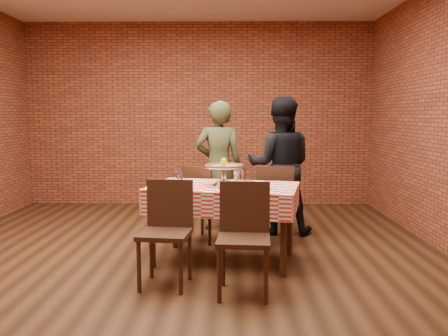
{
  "coord_description": "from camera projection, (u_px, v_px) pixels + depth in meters",
  "views": [
    {
      "loc": [
        0.51,
        -4.52,
        1.44
      ],
      "look_at": [
        0.45,
        0.12,
        0.92
      ],
      "focal_mm": 37.45,
      "sensor_mm": 36.0,
      "label": 1
    }
  ],
  "objects": [
    {
      "name": "diner_black",
      "position": [
        280.0,
        166.0,
        5.68
      ],
      "size": [
        0.87,
        0.71,
        1.66
      ],
      "primitive_type": "imported",
      "rotation": [
        0.0,
        0.0,
        3.03
      ],
      "color": "black",
      "rests_on": "ground"
    },
    {
      "name": "sweetener_packet_b",
      "position": [
        290.0,
        190.0,
        4.29
      ],
      "size": [
        0.06,
        0.06,
        0.0
      ],
      "primitive_type": "cube",
      "rotation": [
        0.0,
        0.0,
        -0.8
      ],
      "color": "white",
      "rests_on": "tablecloth"
    },
    {
      "name": "water_glass_left",
      "position": [
        179.0,
        180.0,
        4.52
      ],
      "size": [
        0.09,
        0.09,
        0.13
      ],
      "primitive_type": "cylinder",
      "rotation": [
        0.0,
        0.0,
        -0.2
      ],
      "color": "white",
      "rests_on": "tablecloth"
    },
    {
      "name": "lemon",
      "position": [
        224.0,
        162.0,
        4.56
      ],
      "size": [
        0.09,
        0.09,
        0.08
      ],
      "primitive_type": "ellipsoid",
      "rotation": [
        0.0,
        0.0,
        -0.48
      ],
      "color": "yellow",
      "rests_on": "pizza"
    },
    {
      "name": "sweetener_packet_a",
      "position": [
        281.0,
        190.0,
        4.28
      ],
      "size": [
        0.06,
        0.04,
        0.0
      ],
      "primitive_type": "cube",
      "rotation": [
        0.0,
        0.0,
        -0.19
      ],
      "color": "white",
      "rests_on": "tablecloth"
    },
    {
      "name": "diner_olive",
      "position": [
        219.0,
        166.0,
        5.88
      ],
      "size": [
        0.61,
        0.41,
        1.62
      ],
      "primitive_type": "imported",
      "rotation": [
        0.0,
        0.0,
        3.18
      ],
      "color": "#464B2A",
      "rests_on": "ground"
    },
    {
      "name": "chair_near_right",
      "position": [
        244.0,
        240.0,
        3.72
      ],
      "size": [
        0.45,
        0.45,
        0.9
      ],
      "primitive_type": null,
      "rotation": [
        0.0,
        0.0,
        -0.07
      ],
      "color": "#422617",
      "rests_on": "ground"
    },
    {
      "name": "tablecloth",
      "position": [
        224.0,
        198.0,
        4.58
      ],
      "size": [
        1.58,
        1.14,
        0.24
      ],
      "primitive_type": null,
      "rotation": [
        0.0,
        0.0,
        -0.2
      ],
      "color": "red",
      "rests_on": "table"
    },
    {
      "name": "pizza",
      "position": [
        224.0,
        167.0,
        4.56
      ],
      "size": [
        0.51,
        0.51,
        0.03
      ],
      "primitive_type": "cylinder",
      "rotation": [
        0.0,
        0.0,
        -0.48
      ],
      "color": "#CCBA8F",
      "rests_on": "pizza_stand"
    },
    {
      "name": "chair_far_left",
      "position": [
        206.0,
        203.0,
        5.37
      ],
      "size": [
        0.55,
        0.55,
        0.88
      ],
      "primitive_type": null,
      "rotation": [
        0.0,
        0.0,
        2.59
      ],
      "color": "#422617",
      "rests_on": "ground"
    },
    {
      "name": "back_wall",
      "position": [
        199.0,
        115.0,
        7.48
      ],
      "size": [
        5.5,
        0.0,
        5.5
      ],
      "primitive_type": "plane",
      "rotation": [
        1.57,
        0.0,
        0.0
      ],
      "color": "brown",
      "rests_on": "ground"
    },
    {
      "name": "side_plate",
      "position": [
        267.0,
        188.0,
        4.36
      ],
      "size": [
        0.2,
        0.2,
        0.01
      ],
      "primitive_type": "cylinder",
      "rotation": [
        0.0,
        0.0,
        -0.2
      ],
      "color": "white",
      "rests_on": "tablecloth"
    },
    {
      "name": "chair_far_right",
      "position": [
        275.0,
        204.0,
        5.27
      ],
      "size": [
        0.47,
        0.47,
        0.89
      ],
      "primitive_type": null,
      "rotation": [
        0.0,
        0.0,
        3.0
      ],
      "color": "#422617",
      "rests_on": "ground"
    },
    {
      "name": "condiment_caddy",
      "position": [
        240.0,
        174.0,
        4.86
      ],
      "size": [
        0.13,
        0.11,
        0.15
      ],
      "primitive_type": "cube",
      "rotation": [
        0.0,
        0.0,
        -0.31
      ],
      "color": "silver",
      "rests_on": "tablecloth"
    },
    {
      "name": "table",
      "position": [
        224.0,
        224.0,
        4.61
      ],
      "size": [
        1.54,
        1.1,
        0.75
      ],
      "primitive_type": "cube",
      "rotation": [
        0.0,
        0.0,
        -0.2
      ],
      "color": "#422617",
      "rests_on": "ground"
    },
    {
      "name": "water_glass_right",
      "position": [
        178.0,
        176.0,
        4.79
      ],
      "size": [
        0.09,
        0.09,
        0.13
      ],
      "primitive_type": "cylinder",
      "rotation": [
        0.0,
        0.0,
        -0.2
      ],
      "color": "white",
      "rests_on": "tablecloth"
    },
    {
      "name": "chair_near_left",
      "position": [
        165.0,
        235.0,
        3.92
      ],
      "size": [
        0.46,
        0.46,
        0.89
      ],
      "primitive_type": null,
      "rotation": [
        0.0,
        0.0,
        -0.12
      ],
      "color": "#422617",
      "rests_on": "ground"
    },
    {
      "name": "ground",
      "position": [
        179.0,
        260.0,
        4.66
      ],
      "size": [
        6.0,
        6.0,
        0.0
      ],
      "primitive_type": "plane",
      "color": "black",
      "rests_on": "ground"
    },
    {
      "name": "pizza_stand",
      "position": [
        224.0,
        176.0,
        4.57
      ],
      "size": [
        0.54,
        0.54,
        0.18
      ],
      "primitive_type": null,
      "rotation": [
        0.0,
        0.0,
        -0.48
      ],
      "color": "silver",
      "rests_on": "tablecloth"
    }
  ]
}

